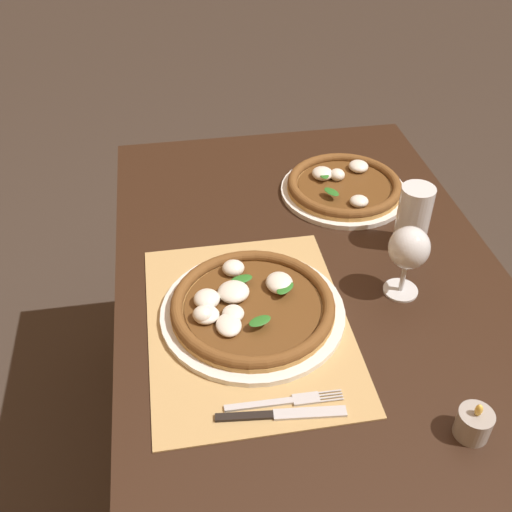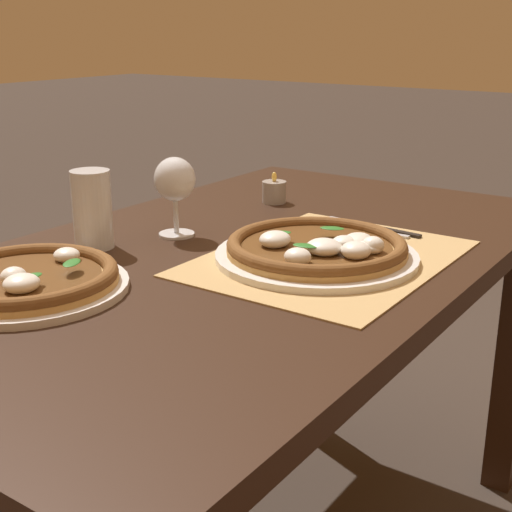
{
  "view_description": "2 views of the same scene",
  "coord_description": "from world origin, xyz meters",
  "views": [
    {
      "loc": [
        0.83,
        -0.27,
        1.56
      ],
      "look_at": [
        -0.11,
        -0.11,
        0.78
      ],
      "focal_mm": 42.0,
      "sensor_mm": 36.0,
      "label": 1
    },
    {
      "loc": [
        -1.01,
        -0.73,
        1.13
      ],
      "look_at": [
        -0.12,
        -0.11,
        0.78
      ],
      "focal_mm": 50.0,
      "sensor_mm": 36.0,
      "label": 2
    }
  ],
  "objects": [
    {
      "name": "dining_table",
      "position": [
        0.0,
        0.0,
        0.63
      ],
      "size": [
        1.41,
        0.81,
        0.74
      ],
      "color": "black",
      "rests_on": "ground"
    },
    {
      "name": "pizza_near",
      "position": [
        0.02,
        -0.15,
        0.76
      ],
      "size": [
        0.36,
        0.36,
        0.05
      ],
      "color": "silver",
      "rests_on": "paper_placemat"
    },
    {
      "name": "paper_placemat",
      "position": [
        0.04,
        -0.15,
        0.74
      ],
      "size": [
        0.5,
        0.38,
        0.0
      ],
      "primitive_type": "cube",
      "color": "tan",
      "rests_on": "dining_table"
    },
    {
      "name": "knife",
      "position": [
        0.26,
        -0.13,
        0.75
      ],
      "size": [
        0.04,
        0.22,
        0.01
      ],
      "color": "black",
      "rests_on": "paper_placemat"
    },
    {
      "name": "pint_glass",
      "position": [
        -0.15,
        0.24,
        0.81
      ],
      "size": [
        0.07,
        0.07,
        0.15
      ],
      "color": "silver",
      "rests_on": "dining_table"
    },
    {
      "name": "fork",
      "position": [
        0.23,
        -0.12,
        0.75
      ],
      "size": [
        0.02,
        0.2,
        0.0
      ],
      "color": "#B7B7BC",
      "rests_on": "paper_placemat"
    },
    {
      "name": "votive_candle",
      "position": [
        0.34,
        0.16,
        0.76
      ],
      "size": [
        0.06,
        0.06,
        0.07
      ],
      "color": "gray",
      "rests_on": "dining_table"
    },
    {
      "name": "wine_glass",
      "position": [
        -0.0,
        0.16,
        0.85
      ],
      "size": [
        0.08,
        0.08,
        0.16
      ],
      "color": "silver",
      "rests_on": "dining_table"
    },
    {
      "name": "pizza_far",
      "position": [
        -0.37,
        0.15,
        0.76
      ],
      "size": [
        0.31,
        0.31,
        0.05
      ],
      "color": "silver",
      "rests_on": "dining_table"
    }
  ]
}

